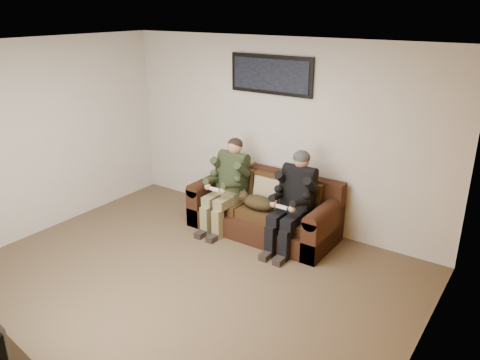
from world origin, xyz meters
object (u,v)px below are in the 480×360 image
Objects in this scene: person_right at (294,196)px; framed_poster at (271,75)px; cat at (257,202)px; person_left at (228,180)px; sofa at (266,210)px.

framed_poster reaches higher than person_right.
person_right reaches higher than cat.
person_right is 1.92× the size of cat.
cat is (0.51, -0.03, -0.20)m from person_left.
framed_poster reaches higher than cat.
framed_poster reaches higher than person_left.
framed_poster reaches higher than sofa.
person_left is (-0.52, -0.17, 0.39)m from sofa.
person_left is at bearing -119.49° from framed_poster.
person_right is 1.67m from framed_poster.
sofa is 0.67m from person_right.
framed_poster is at bearing 60.51° from person_left.
person_left reaches higher than sofa.
person_right is 0.56m from cat.
cat is 0.53× the size of framed_poster.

